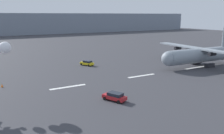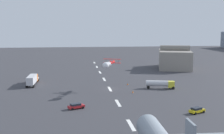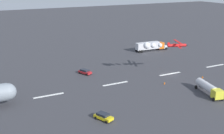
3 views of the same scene
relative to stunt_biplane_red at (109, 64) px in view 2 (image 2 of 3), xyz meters
The scene contains 16 objects.
ground_plane 10.46m from the stunt_biplane_red, 167.41° to the left, with size 440.00×440.00×0.00m, color #38383D.
runway_stripe_0 83.05m from the stunt_biplane_red, behind, with size 8.00×0.90×0.01m, color white.
runway_stripe_1 63.63m from the stunt_biplane_red, behind, with size 8.00×0.90×0.01m, color white.
runway_stripe_2 44.37m from the stunt_biplane_red, behind, with size 8.00×0.90×0.01m, color white.
runway_stripe_3 25.60m from the stunt_biplane_red, behind, with size 8.00×0.90×0.01m, color white.
runway_stripe_4 10.46m from the stunt_biplane_red, 167.41° to the left, with size 8.00×0.90×0.01m, color white.
runway_stripe_5 18.19m from the stunt_biplane_red, ahead, with size 8.00×0.90×0.01m, color white.
runway_stripe_6 36.33m from the stunt_biplane_red, ahead, with size 8.00×0.90×0.01m, color white.
stunt_biplane_red is the anchor object (origin of this frame).
semi_truck_orange 32.57m from the stunt_biplane_red, 120.10° to the right, with size 14.42×3.21×3.70m.
fuel_tanker_truck 20.83m from the stunt_biplane_red, 98.03° to the left, with size 4.87×10.31×2.90m.
followme_car_yellow 24.57m from the stunt_biplane_red, 29.27° to the right, with size 3.46×4.77×1.52m.
airport_staff_sedan 35.28m from the stunt_biplane_red, 34.78° to the left, with size 3.39×4.60×1.52m.
hangar_building 66.77m from the stunt_biplane_red, 141.46° to the left, with size 28.44×22.30×12.24m.
traffic_cone_near 16.45m from the stunt_biplane_red, 140.91° to the left, with size 0.44×0.44×0.75m, color orange.
traffic_cone_far 12.44m from the stunt_biplane_red, 68.44° to the left, with size 0.44×0.44×0.75m, color orange.
Camera 2 is at (102.38, -12.56, 22.04)m, focal length 47.43 mm.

